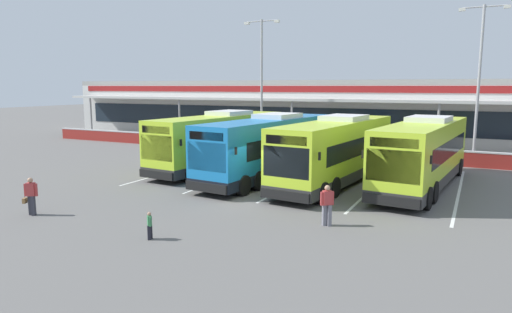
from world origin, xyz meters
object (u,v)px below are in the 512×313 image
Objects in this scene: pedestrian_child at (150,225)px; coach_bus_right_centre at (423,154)px; pedestrian_with_handbag at (31,195)px; pedestrian_in_dark_coat at (327,204)px; coach_bus_centre at (337,152)px; lamp_post_centre at (479,74)px; lamp_post_west at (262,76)px; coach_bus_leftmost at (221,141)px; coach_bus_left_centre at (269,148)px.

coach_bus_right_centre is at bearing 59.90° from pedestrian_child.
pedestrian_with_handbag is 12.37m from pedestrian_in_dark_coat.
coach_bus_centre and coach_bus_right_centre have the same top height.
lamp_post_centre is at bearing 75.91° from pedestrian_in_dark_coat.
lamp_post_centre reaches higher than coach_bus_right_centre.
lamp_post_centre reaches higher than coach_bus_centre.
lamp_post_west reaches higher than pedestrian_with_handbag.
coach_bus_centre is 1.12× the size of lamp_post_centre.
coach_bus_right_centre is 12.28× the size of pedestrian_child.
pedestrian_in_dark_coat is at bearing -76.20° from coach_bus_centre.
coach_bus_leftmost is 1.00× the size of coach_bus_right_centre.
pedestrian_in_dark_coat reaches higher than pedestrian_child.
lamp_post_centre is at bearing 77.42° from coach_bus_right_centre.
lamp_post_west is at bearing 117.72° from coach_bus_left_centre.
lamp_post_centre is at bearing 1.75° from lamp_post_west.
lamp_post_centre is (16.82, 0.51, 0.00)m from lamp_post_west.
pedestrian_with_handbag is at bearing -89.32° from lamp_post_west.
coach_bus_right_centre reaches higher than pedestrian_child.
pedestrian_child is 24.96m from lamp_post_west.
pedestrian_child is at bearing -86.13° from coach_bus_left_centre.
coach_bus_centre is 1.00× the size of coach_bus_right_centre.
coach_bus_leftmost and coach_bus_centre have the same top height.
coach_bus_right_centre is at bearing 8.56° from coach_bus_left_centre.
lamp_post_west reaches higher than coach_bus_leftmost.
coach_bus_right_centre is at bearing 74.15° from pedestrian_in_dark_coat.
pedestrian_child is (-7.70, -13.27, -1.24)m from coach_bus_right_centre.
coach_bus_left_centre is 7.62× the size of pedestrian_with_handbag.
lamp_post_centre is (6.81, 11.67, 4.50)m from coach_bus_centre.
coach_bus_centre is 7.62× the size of pedestrian_with_handbag.
lamp_post_west is (-10.01, 11.15, 4.50)m from coach_bus_centre.
lamp_post_centre is at bearing 47.47° from coach_bus_left_centre.
pedestrian_child is (6.49, -0.22, -0.32)m from pedestrian_with_handbag.
pedestrian_child is at bearing -120.10° from coach_bus_right_centre.
pedestrian_with_handbag reaches higher than pedestrian_child.
coach_bus_left_centre reaches higher than pedestrian_with_handbag.
coach_bus_centre is 15.65m from lamp_post_west.
pedestrian_in_dark_coat is 23.06m from lamp_post_west.
pedestrian_with_handbag is 6.50m from pedestrian_child.
coach_bus_leftmost is 7.62× the size of pedestrian_with_handbag.
pedestrian_with_handbag is at bearing -160.49° from pedestrian_in_dark_coat.
coach_bus_leftmost is 10.99m from lamp_post_west.
lamp_post_west reaches higher than pedestrian_in_dark_coat.
coach_bus_centre is at bearing -8.86° from coach_bus_leftmost.
lamp_post_centre is (10.05, 23.84, 5.75)m from pedestrian_child.
coach_bus_leftmost and coach_bus_left_centre have the same top height.
coach_bus_leftmost reaches higher than pedestrian_in_dark_coat.
lamp_post_centre is at bearing 34.57° from coach_bus_leftmost.
lamp_post_centre reaches higher than coach_bus_leftmost.
lamp_post_centre is at bearing 59.72° from coach_bus_centre.
coach_bus_centre is 14.24m from lamp_post_centre.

